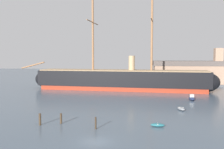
# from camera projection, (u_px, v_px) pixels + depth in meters

# --- Properties ---
(ground_plane) EXTENTS (400.00, 400.00, 0.00)m
(ground_plane) POSITION_uv_depth(u_px,v_px,m) (96.00, 142.00, 35.28)
(ground_plane) COLOR #4C5B6B
(tall_ship) EXTENTS (72.77, 16.24, 34.99)m
(tall_ship) POSITION_uv_depth(u_px,v_px,m) (121.00, 80.00, 89.49)
(tall_ship) COLOR maroon
(tall_ship) RESTS_ON ground
(dinghy_foreground_right) EXTENTS (2.48, 1.19, 0.57)m
(dinghy_foreground_right) POSITION_uv_depth(u_px,v_px,m) (158.00, 125.00, 42.93)
(dinghy_foreground_right) COLOR #236670
(dinghy_foreground_right) RESTS_ON ground
(dinghy_mid_right) EXTENTS (1.96, 3.15, 0.69)m
(dinghy_mid_right) POSITION_uv_depth(u_px,v_px,m) (181.00, 109.00, 56.06)
(dinghy_mid_right) COLOR gray
(dinghy_mid_right) RESTS_ON ground
(motorboat_alongside_stern) EXTENTS (1.69, 3.79, 1.57)m
(motorboat_alongside_stern) POSITION_uv_depth(u_px,v_px,m) (192.00, 98.00, 68.95)
(motorboat_alongside_stern) COLOR #1E284C
(motorboat_alongside_stern) RESTS_ON ground
(sailboat_far_left) EXTENTS (2.84, 3.66, 4.73)m
(sailboat_far_left) POSITION_uv_depth(u_px,v_px,m) (48.00, 87.00, 95.43)
(sailboat_far_left) COLOR gold
(sailboat_far_left) RESTS_ON ground
(dinghy_distant_centre) EXTENTS (1.87, 2.18, 0.48)m
(dinghy_distant_centre) POSITION_uv_depth(u_px,v_px,m) (131.00, 87.00, 97.07)
(dinghy_distant_centre) COLOR orange
(dinghy_distant_centre) RESTS_ON ground
(mooring_piling_nearest) EXTENTS (0.42, 0.42, 2.06)m
(mooring_piling_nearest) POSITION_uv_depth(u_px,v_px,m) (40.00, 119.00, 43.77)
(mooring_piling_nearest) COLOR #423323
(mooring_piling_nearest) RESTS_ON ground
(mooring_piling_left_pair) EXTENTS (0.29, 0.29, 2.02)m
(mooring_piling_left_pair) POSITION_uv_depth(u_px,v_px,m) (96.00, 123.00, 41.42)
(mooring_piling_left_pair) COLOR #382B1E
(mooring_piling_left_pair) RESTS_ON ground
(mooring_piling_right_pair) EXTENTS (0.38, 0.38, 1.86)m
(mooring_piling_right_pair) POSITION_uv_depth(u_px,v_px,m) (61.00, 119.00, 44.81)
(mooring_piling_right_pair) COLOR #423323
(mooring_piling_right_pair) RESTS_ON ground
(dockside_warehouse_right) EXTENTS (59.86, 16.45, 15.55)m
(dockside_warehouse_right) POSITION_uv_depth(u_px,v_px,m) (219.00, 73.00, 105.94)
(dockside_warehouse_right) COLOR #565659
(dockside_warehouse_right) RESTS_ON ground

